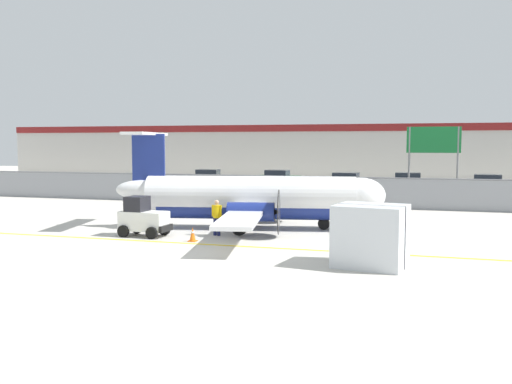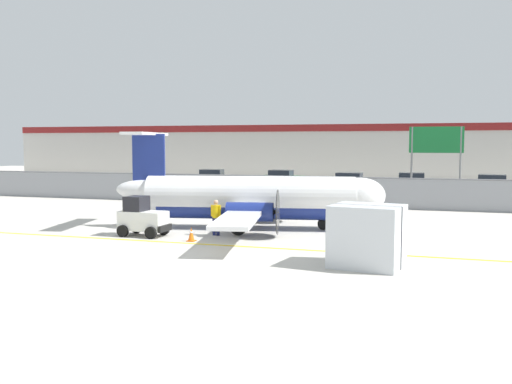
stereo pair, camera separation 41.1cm
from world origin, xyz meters
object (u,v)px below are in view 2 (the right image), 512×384
Objects in this scene: baggage_tug at (142,218)px; parked_car_1 at (282,178)px; traffic_cone_near_right at (145,217)px; parked_car_0 at (211,177)px; parked_car_3 at (413,182)px; parked_car_4 at (493,184)px; cargo_container at (367,236)px; ground_crew_worker at (216,216)px; highway_sign at (436,146)px; parked_car_2 at (350,182)px; traffic_cone_near_left at (191,234)px; commuter_airplane at (255,197)px; traffic_cone_far_left at (344,222)px.

baggage_tug is 0.55× the size of parked_car_1.
parked_car_0 is (-6.60, 26.15, 0.58)m from traffic_cone_near_right.
parked_car_4 is (6.66, -1.09, 0.00)m from parked_car_3.
parked_car_4 is at bearing 50.74° from traffic_cone_near_right.
cargo_container is 0.62× the size of parked_car_4.
ground_crew_worker is 30.86m from parked_car_4.
parked_car_1 is 0.99× the size of parked_car_4.
traffic_cone_near_right is at bearing -87.65° from parked_car_1.
highway_sign is (21.78, -12.84, 3.24)m from parked_car_0.
ground_crew_worker is 5.96m from traffic_cone_near_right.
parked_car_2 is at bearing -177.08° from ground_crew_worker.
traffic_cone_near_left is at bearing -111.95° from parked_car_4.
ground_crew_worker is at bearing -107.56° from parked_car_3.
commuter_airplane is 9.88m from cargo_container.
cargo_container reaches higher than parked_car_3.
traffic_cone_far_left is 30.10m from parked_car_0.
baggage_tug is 0.55× the size of parked_car_0.
ground_crew_worker is 0.31× the size of highway_sign.
parked_car_4 is at bearing 160.17° from ground_crew_worker.
parked_car_3 is (2.60, 23.98, 0.58)m from traffic_cone_far_left.
cargo_container is 33.02m from parked_car_3.
traffic_cone_far_left is 24.70m from parked_car_4.
ground_crew_worker is 0.40× the size of parked_car_3.
baggage_tug is 3.72× the size of traffic_cone_near_right.
traffic_cone_near_right is at bearing 100.35° from parked_car_0.
parked_car_0 reaches higher than traffic_cone_near_left.
cargo_container reaches higher than traffic_cone_near_right.
traffic_cone_near_left is at bearing 106.52° from parked_car_0.
traffic_cone_far_left is 0.15× the size of parked_car_1.
parked_car_2 is 12.06m from parked_car_4.
parked_car_2 is at bearing 108.57° from cargo_container.
parked_car_2 is at bearing 167.29° from parked_car_0.
cargo_container is at bearing 116.22° from parked_car_0.
traffic_cone_near_left is 0.12× the size of highway_sign.
highway_sign is (-4.77, -11.09, 3.24)m from parked_car_4.
cargo_container is at bearing -96.34° from highway_sign.
parked_car_4 is (13.58, 24.51, -0.71)m from commuter_airplane.
parked_car_3 is (12.60, -1.45, 0.00)m from parked_car_1.
parked_car_1 reaches higher than traffic_cone_near_right.
cargo_container is 38.90m from parked_car_0.
traffic_cone_near_left is at bearing -120.55° from commuter_airplane.
traffic_cone_near_right is at bearing -138.75° from highway_sign.
parked_car_3 is at bearing 63.87° from commuter_airplane.
traffic_cone_far_left is at bearing -106.35° from parked_car_4.
commuter_airplane is 5.93× the size of cargo_container.
parked_car_0 is 0.99× the size of parked_car_4.
baggage_tug is 28.40m from parked_car_2.
parked_car_1 is 19.43m from parked_car_4.
baggage_tug is 0.55× the size of parked_car_2.
highway_sign is (15.18, 13.31, 3.83)m from traffic_cone_near_right.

